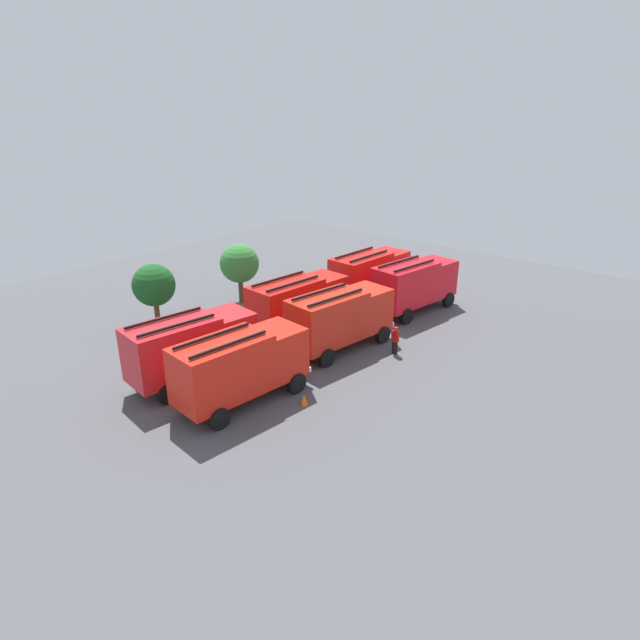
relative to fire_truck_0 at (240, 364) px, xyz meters
name	(u,v)px	position (x,y,z in m)	size (l,w,h in m)	color
ground_plane	(320,340)	(8.47, 1.93, -2.15)	(54.24, 54.24, 0.00)	#4C4C51
fire_truck_0	(240,364)	(0.00, 0.00, 0.00)	(7.40, 3.31, 3.88)	red
fire_truck_1	(340,316)	(8.27, 0.17, 0.00)	(7.45, 3.50, 3.88)	red
fire_truck_2	(415,283)	(16.84, 0.06, 0.00)	(7.46, 3.52, 3.88)	red
fire_truck_3	(191,345)	(-0.15, 3.73, 0.00)	(7.46, 3.51, 3.88)	red
fire_truck_4	(298,302)	(8.54, 3.86, 0.00)	(7.37, 3.21, 3.88)	red
fire_truck_5	(370,273)	(16.81, 3.98, 0.00)	(7.32, 3.07, 3.88)	red
firefighter_0	(395,339)	(9.86, -2.85, -1.18)	(0.28, 0.42, 1.73)	black
firefighter_1	(141,360)	(-1.58, 6.55, -1.22)	(0.48, 0.40, 1.67)	black
firefighter_2	(376,271)	(20.71, 6.05, -1.21)	(0.44, 0.48, 1.69)	black
firefighter_3	(314,295)	(12.92, 6.29, -1.26)	(0.39, 0.48, 1.61)	black
firefighter_4	(231,331)	(4.39, 5.86, -1.26)	(0.48, 0.41, 1.62)	black
tree_0	(154,285)	(3.11, 11.85, 0.81)	(2.84, 2.84, 4.40)	brown
tree_1	(239,264)	(10.06, 11.13, 0.90)	(2.92, 2.92, 4.53)	brown
traffic_cone_0	(304,399)	(1.84, -2.57, -1.86)	(0.41, 0.41, 0.58)	#F2600C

